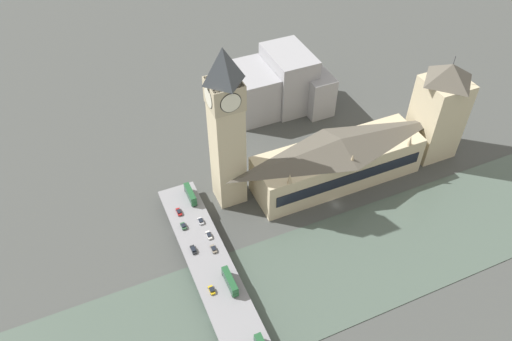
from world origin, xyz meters
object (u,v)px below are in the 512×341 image
at_px(double_decker_bus_rear, 190,194).
at_px(car_southbound_extra, 213,249).
at_px(car_northbound_mid, 179,212).
at_px(parliament_hall, 338,160).
at_px(clock_tower, 226,125).
at_px(car_southbound_mid, 201,221).
at_px(double_decker_bus_mid, 230,281).
at_px(car_northbound_tail, 209,235).
at_px(victoria_tower, 439,110).
at_px(car_southbound_lead, 193,250).
at_px(car_northbound_lead, 212,290).
at_px(road_bridge, 228,303).
at_px(car_southbound_tail, 183,226).

relative_size(double_decker_bus_rear, car_southbound_extra, 2.73).
bearing_deg(car_northbound_mid, parliament_hall, -93.32).
height_order(clock_tower, car_southbound_mid, clock_tower).
bearing_deg(clock_tower, car_northbound_mid, 102.51).
height_order(double_decker_bus_mid, car_northbound_tail, double_decker_bus_mid).
bearing_deg(clock_tower, victoria_tower, -95.51).
height_order(double_decker_bus_mid, car_southbound_extra, double_decker_bus_mid).
distance_m(double_decker_bus_mid, car_southbound_lead, 22.66).
relative_size(victoria_tower, car_southbound_extra, 12.99).
height_order(double_decker_bus_rear, car_northbound_lead, double_decker_bus_rear).
relative_size(road_bridge, car_northbound_lead, 33.52).
xyz_separation_m(road_bridge, double_decker_bus_mid, (6.34, -3.60, 3.81)).
bearing_deg(car_northbound_mid, double_decker_bus_rear, -49.72).
distance_m(double_decker_bus_rear, car_southbound_extra, 31.30).
distance_m(car_northbound_tail, car_southbound_mid, 8.73).
bearing_deg(road_bridge, car_northbound_tail, -7.50).
xyz_separation_m(parliament_hall, car_northbound_mid, (4.44, 76.46, -6.09)).
height_order(double_decker_bus_mid, car_northbound_mid, double_decker_bus_mid).
xyz_separation_m(parliament_hall, car_southbound_tail, (-4.04, 77.07, -6.03)).
height_order(parliament_hall, car_southbound_mid, parliament_hall).
bearing_deg(parliament_hall, victoria_tower, -89.94).
relative_size(clock_tower, car_southbound_tail, 20.36).
bearing_deg(parliament_hall, car_southbound_mid, 93.52).
height_order(car_northbound_mid, car_southbound_tail, car_southbound_tail).
xyz_separation_m(road_bridge, car_northbound_mid, (49.58, 3.31, 1.82)).
relative_size(car_northbound_tail, car_southbound_tail, 1.15).
xyz_separation_m(parliament_hall, double_decker_bus_rear, (10.79, 68.97, -4.12)).
distance_m(clock_tower, car_southbound_lead, 52.25).
bearing_deg(victoria_tower, car_southbound_tail, 91.79).
height_order(double_decker_bus_rear, car_northbound_mid, double_decker_bus_rear).
bearing_deg(clock_tower, road_bridge, 157.81).
distance_m(car_northbound_mid, car_northbound_tail, 18.99).
bearing_deg(car_southbound_mid, victoria_tower, -87.99).
distance_m(car_southbound_lead, car_southbound_mid, 15.33).
bearing_deg(road_bridge, car_northbound_mid, 3.82).
xyz_separation_m(clock_tower, victoria_tower, (-10.12, -104.81, -16.73)).
bearing_deg(car_northbound_lead, car_northbound_mid, -0.64).
distance_m(double_decker_bus_rear, car_northbound_mid, 10.01).
height_order(double_decker_bus_mid, car_southbound_lead, double_decker_bus_mid).
bearing_deg(victoria_tower, double_decker_bus_rear, 85.02).
height_order(parliament_hall, double_decker_bus_mid, parliament_hall).
relative_size(double_decker_bus_rear, car_northbound_mid, 2.63).
bearing_deg(car_northbound_tail, car_southbound_mid, 3.84).
bearing_deg(parliament_hall, clock_tower, 78.63).
distance_m(parliament_hall, car_northbound_mid, 76.83).
relative_size(double_decker_bus_mid, car_southbound_mid, 3.04).
distance_m(road_bridge, car_northbound_tail, 32.47).
height_order(parliament_hall, double_decker_bus_rear, parliament_hall).
height_order(road_bridge, double_decker_bus_rear, double_decker_bus_rear).
bearing_deg(car_southbound_mid, car_northbound_tail, -176.16).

